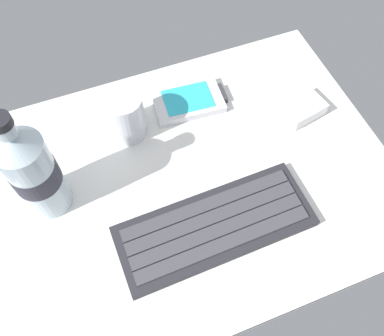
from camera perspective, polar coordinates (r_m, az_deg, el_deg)
ground_plane at (r=67.15cm, az=0.07°, el=-1.87°), size 64.00×48.00×2.80cm
keyboard at (r=61.95cm, az=2.83°, el=-8.04°), size 29.23×11.61×1.70cm
handheld_device at (r=74.27cm, az=-0.45°, el=9.17°), size 13.22×8.54×1.50cm
juice_cup at (r=68.94cm, az=-9.11°, el=6.91°), size 6.40×6.40×8.50cm
water_bottle at (r=60.61cm, az=-20.98°, el=-0.38°), size 6.73×6.73×20.80cm
charger_block at (r=75.16cm, az=14.77°, el=8.00°), size 7.96×6.86×2.40cm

